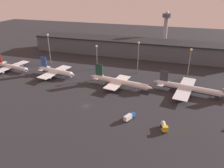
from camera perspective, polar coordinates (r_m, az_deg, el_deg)
The scene contains 13 objects.
ground at distance 130.03m, azimuth -6.78°, elevation -5.73°, with size 600.00×600.00×0.00m, color #26262B.
terminal_building at distance 224.64m, azimuth 4.62°, elevation 9.57°, with size 199.88×27.28×16.23m.
airplane_0 at distance 201.55m, azimuth -24.80°, elevation 4.12°, with size 39.36×35.00×12.08m.
airplane_1 at distance 175.89m, azimuth -14.43°, elevation 3.14°, with size 36.61×31.71×14.05m.
airplane_2 at distance 151.72m, azimuth 1.98°, elevation 0.49°, with size 47.94×28.05×14.34m.
airplane_3 at distance 151.05m, azimuth 19.11°, elevation -1.04°, with size 47.30×38.73×12.62m.
service_vehicle_0 at distance 116.22m, azimuth 4.53°, elevation -8.52°, with size 5.19×8.01×3.22m.
service_vehicle_4 at distance 111.57m, azimuth 13.46°, elevation -10.74°, with size 4.14×7.11×3.38m.
lamp_post_0 at distance 203.16m, azimuth -16.19°, elevation 9.71°, with size 1.80×1.80×27.00m.
lamp_post_1 at distance 183.61m, azimuth -4.02°, elevation 7.94°, with size 1.80×1.80×20.43m.
lamp_post_2 at distance 173.46m, azimuth 6.87°, elevation 7.88°, with size 1.80×1.80×25.79m.
lamp_post_3 at distance 171.37m, azimuth 19.64°, elevation 6.00°, with size 1.80×1.80×23.54m.
control_tower at distance 248.69m, azimuth 13.83°, elevation 14.14°, with size 9.00×9.00×41.32m.
Camera 1 is at (48.25, -102.13, 64.41)m, focal length 35.00 mm.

